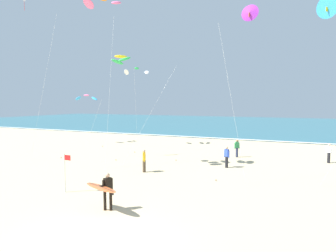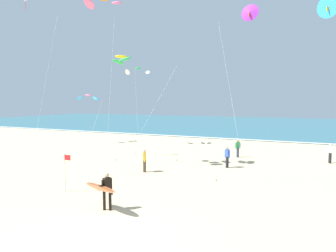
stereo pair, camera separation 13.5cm
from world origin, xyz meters
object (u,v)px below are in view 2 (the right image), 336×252
Objects in this scene: bystander_green_top at (238,148)px; kite_arc_rose_far at (88,97)px; kite_delta_violet_near at (249,14)px; kite_arc_golden_low at (121,60)px; bystander_yellow_top at (144,161)px; bystander_white_top at (330,153)px; kite_arc_emerald_distant at (138,71)px; lifeguard_flag at (65,169)px; surfer_lead at (104,188)px; kite_delta_cobalt_high at (329,7)px; kite_arc_amber_mid at (103,2)px; bystander_blue_top at (227,157)px.

kite_arc_rose_far is at bearing 174.38° from bystander_green_top.
kite_delta_violet_near is at bearing -75.85° from bystander_green_top.
bystander_yellow_top is at bearing -18.87° from kite_arc_golden_low.
bystander_white_top is (25.25, -1.23, -4.61)m from kite_arc_rose_far.
lifeguard_flag is at bearing -72.34° from kite_arc_emerald_distant.
surfer_lead is 1.03× the size of lifeguard_flag.
kite_delta_cobalt_high reaches higher than kite_arc_rose_far.
bystander_green_top is 7.20m from bystander_white_top.
kite_arc_rose_far is at bearing 143.05° from bystander_yellow_top.
kite_arc_rose_far is at bearing 160.07° from kite_delta_cobalt_high.
surfer_lead is at bearing -63.76° from kite_arc_emerald_distant.
kite_arc_emerald_distant is (-3.76, 11.05, -3.56)m from kite_arc_amber_mid.
surfer_lead is at bearing -100.62° from bystander_green_top.
bystander_green_top and bystander_white_top have the same top height.
kite_delta_cobalt_high reaches higher than kite_arc_emerald_distant.
kite_arc_golden_low reaches higher than surfer_lead.
bystander_green_top is at bearing 104.15° from kite_delta_violet_near.
lifeguard_flag is at bearing -74.64° from kite_arc_amber_mid.
kite_arc_amber_mid is 7.70× the size of bystander_green_top.
kite_delta_cobalt_high is 20.39m from kite_arc_emerald_distant.
kite_arc_emerald_distant is 5.48× the size of bystander_white_top.
kite_arc_golden_low is at bearing -133.85° from bystander_green_top.
kite_delta_violet_near reaches higher than kite_arc_golden_low.
kite_arc_emerald_distant is 15.70m from bystander_blue_top.
kite_arc_rose_far is 26.19m from kite_delta_cobalt_high.
bystander_white_top is at bearing 36.17° from bystander_yellow_top.
kite_arc_golden_low is 10.59m from bystander_blue_top.
surfer_lead is 1.35× the size of bystander_white_top.
bystander_white_top is at bearing 30.58° from kite_arc_amber_mid.
kite_arc_emerald_distant reaches higher than bystander_blue_top.
kite_arc_emerald_distant is 5.48× the size of bystander_green_top.
kite_arc_golden_low is 5.20× the size of bystander_yellow_top.
kite_arc_emerald_distant reaches higher than kite_arc_rose_far.
kite_arc_amber_mid is at bearing -45.13° from kite_arc_rose_far.
bystander_blue_top is at bearing 55.32° from lifeguard_flag.
kite_arc_rose_far is (-20.25, 10.39, -4.32)m from kite_delta_violet_near.
kite_arc_rose_far is (-15.21, 17.07, 4.38)m from surfer_lead.
kite_delta_violet_near reaches higher than bystander_green_top.
bystander_yellow_top and bystander_white_top have the same top height.
kite_arc_amber_mid reaches higher than bystander_yellow_top.
bystander_yellow_top is at bearing -173.77° from kite_delta_cobalt_high.
lifeguard_flag is at bearing -148.41° from kite_delta_violet_near.
lifeguard_flag is (0.68, -6.50, -6.70)m from kite_arc_golden_low.
lifeguard_flag is (-6.44, -13.91, 0.45)m from bystander_green_top.
bystander_green_top is at bearing 59.68° from bystander_yellow_top.
kite_arc_golden_low is 17.86m from bystander_white_top.
bystander_yellow_top and bystander_blue_top have the same top height.
surfer_lead is at bearing -48.30° from kite_arc_rose_far.
bystander_yellow_top and bystander_green_top have the same top height.
kite_arc_rose_far is 18.74m from bystander_green_top.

